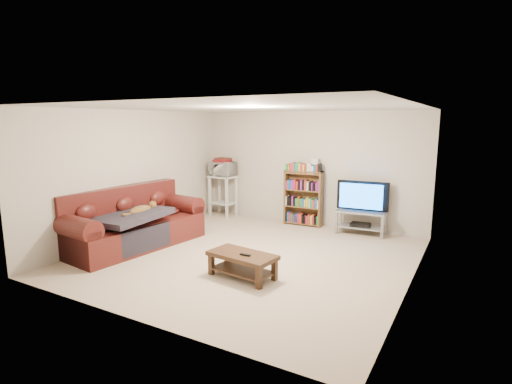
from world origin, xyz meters
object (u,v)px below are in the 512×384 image
Objects in this scene: sofa at (132,226)px; bookshelf at (303,197)px; tv_stand at (361,218)px; coffee_table at (242,261)px.

bookshelf is at bearing 59.97° from sofa.
sofa is at bearing -129.79° from bookshelf.
sofa is 3.53m from bookshelf.
tv_stand is at bearing 45.48° from sofa.
bookshelf reaches higher than tv_stand.
sofa reaches higher than tv_stand.
bookshelf is (2.10, 2.83, 0.25)m from sofa.
bookshelf is at bearing 170.46° from tv_stand.
coffee_table is at bearing -110.34° from tv_stand.
tv_stand is 1.30m from bookshelf.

